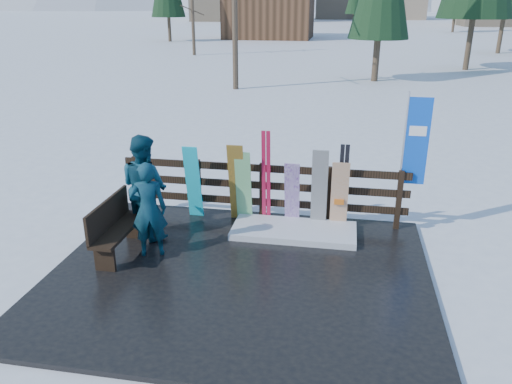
% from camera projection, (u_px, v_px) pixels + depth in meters
% --- Properties ---
extents(ground, '(700.00, 700.00, 0.00)m').
position_uv_depth(ground, '(239.00, 278.00, 7.98)').
color(ground, white).
rests_on(ground, ground).
extents(deck, '(6.00, 5.00, 0.08)m').
position_uv_depth(deck, '(239.00, 275.00, 7.97)').
color(deck, black).
rests_on(deck, ground).
extents(fence, '(5.60, 0.10, 1.15)m').
position_uv_depth(fence, '(262.00, 187.00, 9.74)').
color(fence, black).
rests_on(fence, deck).
extents(snow_patch, '(2.29, 1.00, 0.12)m').
position_uv_depth(snow_patch, '(294.00, 231.00, 9.29)').
color(snow_patch, white).
rests_on(snow_patch, deck).
extents(bench, '(0.41, 1.50, 0.97)m').
position_uv_depth(bench, '(115.00, 226.00, 8.42)').
color(bench, black).
rests_on(bench, deck).
extents(snowboard_0, '(0.29, 0.31, 1.51)m').
position_uv_depth(snowboard_0, '(193.00, 182.00, 9.72)').
color(snowboard_0, '#15D2E7').
rests_on(snowboard_0, deck).
extents(snowboard_1, '(0.30, 0.28, 1.46)m').
position_uv_depth(snowboard_1, '(244.00, 187.00, 9.57)').
color(snowboard_1, silver).
rests_on(snowboard_1, deck).
extents(snowboard_2, '(0.31, 0.34, 1.59)m').
position_uv_depth(snowboard_2, '(237.00, 183.00, 9.57)').
color(snowboard_2, yellow).
rests_on(snowboard_2, deck).
extents(snowboard_3, '(0.28, 0.34, 1.30)m').
position_uv_depth(snowboard_3, '(292.00, 194.00, 9.44)').
color(snowboard_3, silver).
rests_on(snowboard_3, deck).
extents(snowboard_4, '(0.30, 0.22, 1.56)m').
position_uv_depth(snowboard_4, '(319.00, 189.00, 9.31)').
color(snowboard_4, black).
rests_on(snowboard_4, deck).
extents(snowboard_5, '(0.32, 0.25, 1.35)m').
position_uv_depth(snowboard_5, '(339.00, 196.00, 9.28)').
color(snowboard_5, silver).
rests_on(snowboard_5, deck).
extents(ski_pair_a, '(0.16, 0.18, 1.85)m').
position_uv_depth(ski_pair_a, '(266.00, 177.00, 9.49)').
color(ski_pair_a, '#B11539').
rests_on(ski_pair_a, deck).
extents(ski_pair_b, '(0.17, 0.25, 1.67)m').
position_uv_depth(ski_pair_b, '(343.00, 186.00, 9.28)').
color(ski_pair_b, black).
rests_on(ski_pair_b, deck).
extents(rental_flag, '(0.45, 0.04, 2.60)m').
position_uv_depth(rental_flag, '(413.00, 147.00, 8.99)').
color(rental_flag, silver).
rests_on(rental_flag, deck).
extents(person_front, '(0.70, 0.57, 1.65)m').
position_uv_depth(person_front, '(149.00, 210.00, 8.28)').
color(person_front, '#0F4E55').
rests_on(person_front, deck).
extents(person_back, '(1.16, 1.08, 1.90)m').
position_uv_depth(person_back, '(145.00, 186.00, 8.96)').
color(person_back, '#103E53').
rests_on(person_back, deck).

